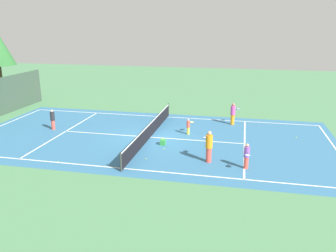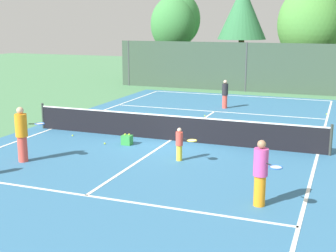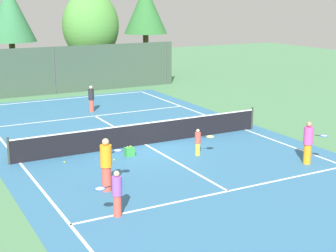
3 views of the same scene
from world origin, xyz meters
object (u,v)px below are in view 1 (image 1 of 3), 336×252
(tennis_ball_4, at_px, (82,133))
(player_1, at_px, (188,126))
(player_2, at_px, (209,146))
(tennis_ball_5, at_px, (164,149))
(player_0, at_px, (53,119))
(tennis_ball_1, at_px, (146,159))
(player_3, at_px, (247,156))
(tennis_ball_2, at_px, (58,162))
(tennis_ball_3, at_px, (296,138))
(player_4, at_px, (233,114))
(ball_crate, at_px, (163,142))
(tennis_ball_0, at_px, (84,112))

(tennis_ball_4, bearing_deg, player_1, -79.57)
(player_2, distance_m, tennis_ball_5, 3.39)
(player_0, xyz_separation_m, player_1, (1.02, -10.00, -0.19))
(player_0, xyz_separation_m, tennis_ball_5, (-2.35, -9.01, -0.74))
(player_1, distance_m, tennis_ball_1, 5.49)
(player_3, distance_m, tennis_ball_2, 10.50)
(player_3, xyz_separation_m, tennis_ball_3, (6.07, -3.39, -0.71))
(player_2, bearing_deg, player_4, -7.45)
(player_2, distance_m, player_3, 2.16)
(player_0, xyz_separation_m, player_3, (-4.31, -14.02, -0.03))
(tennis_ball_1, bearing_deg, ball_crate, -8.70)
(player_1, bearing_deg, player_0, 95.84)
(ball_crate, distance_m, tennis_ball_2, 6.60)
(player_2, distance_m, tennis_ball_0, 15.01)
(player_4, xyz_separation_m, tennis_ball_3, (-2.44, -4.43, -0.85))
(tennis_ball_3, relative_size, tennis_ball_5, 1.00)
(tennis_ball_1, relative_size, tennis_ball_4, 1.00)
(player_4, relative_size, tennis_ball_3, 25.84)
(tennis_ball_3, relative_size, tennis_ball_4, 1.00)
(ball_crate, xyz_separation_m, tennis_ball_3, (3.30, -8.67, -0.15))
(player_3, relative_size, tennis_ball_3, 21.62)
(player_1, xyz_separation_m, player_3, (-5.33, -4.02, 0.15))
(player_0, xyz_separation_m, tennis_ball_4, (-0.36, -2.49, -0.74))
(player_0, distance_m, tennis_ball_2, 6.81)
(player_2, distance_m, ball_crate, 3.98)
(player_0, distance_m, tennis_ball_0, 5.24)
(tennis_ball_2, relative_size, tennis_ball_3, 1.00)
(tennis_ball_0, xyz_separation_m, tennis_ball_1, (-9.36, -8.40, 0.00))
(player_4, bearing_deg, tennis_ball_2, 136.67)
(tennis_ball_0, height_order, tennis_ball_5, same)
(player_0, height_order, tennis_ball_0, player_0)
(tennis_ball_0, distance_m, tennis_ball_4, 6.10)
(tennis_ball_0, distance_m, tennis_ball_3, 17.80)
(tennis_ball_2, distance_m, tennis_ball_4, 5.47)
(tennis_ball_4, relative_size, tennis_ball_5, 1.00)
(player_3, relative_size, ball_crate, 3.35)
(player_3, bearing_deg, player_0, 72.91)
(tennis_ball_0, relative_size, tennis_ball_2, 1.00)
(tennis_ball_0, xyz_separation_m, tennis_ball_2, (-10.90, -3.69, 0.00))
(player_4, distance_m, tennis_ball_3, 5.13)
(player_3, distance_m, tennis_ball_0, 16.99)
(tennis_ball_3, bearing_deg, player_4, 61.14)
(player_0, distance_m, player_3, 14.66)
(player_0, xyz_separation_m, tennis_ball_2, (-5.71, -3.63, -0.74))
(player_4, bearing_deg, tennis_ball_1, 151.04)
(player_4, relative_size, tennis_ball_2, 25.84)
(player_4, bearing_deg, tennis_ball_0, 85.67)
(player_2, relative_size, tennis_ball_3, 27.80)
(ball_crate, relative_size, tennis_ball_2, 6.45)
(ball_crate, distance_m, tennis_ball_0, 11.08)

